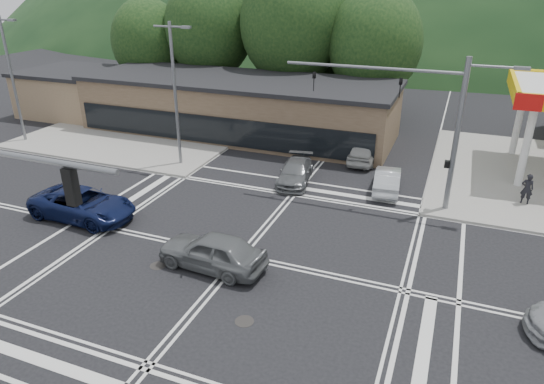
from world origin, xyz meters
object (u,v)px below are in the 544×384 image
(car_queue_b, at_px, (364,151))
(car_blue_west, at_px, (83,204))
(car_queue_a, at_px, (387,180))
(pedestrian, at_px, (527,189))
(car_northbound, at_px, (295,172))
(car_grey_center, at_px, (212,251))

(car_queue_b, bearing_deg, car_blue_west, 47.17)
(car_queue_a, relative_size, pedestrian, 2.38)
(pedestrian, bearing_deg, car_blue_west, 26.67)
(car_blue_west, bearing_deg, pedestrian, -63.75)
(car_blue_west, height_order, car_northbound, car_blue_west)
(car_blue_west, height_order, car_queue_a, car_blue_west)
(car_grey_center, height_order, car_northbound, car_grey_center)
(car_grey_center, bearing_deg, car_queue_b, 171.45)
(car_blue_west, bearing_deg, car_northbound, -43.94)
(car_queue_b, xyz_separation_m, pedestrian, (9.54, -3.65, 0.27))
(car_grey_center, xyz_separation_m, pedestrian, (12.87, 11.60, 0.20))
(car_grey_center, distance_m, car_northbound, 10.25)
(car_northbound, bearing_deg, car_queue_b, 48.94)
(car_grey_center, xyz_separation_m, car_northbound, (0.22, 10.24, -0.16))
(car_blue_west, xyz_separation_m, car_northbound, (8.59, 8.50, -0.14))
(car_queue_a, distance_m, pedestrian, 7.31)
(car_queue_a, relative_size, car_northbound, 0.92)
(car_blue_west, xyz_separation_m, pedestrian, (21.24, 9.85, 0.23))
(car_northbound, relative_size, pedestrian, 2.58)
(car_blue_west, distance_m, car_northbound, 12.09)
(car_northbound, distance_m, pedestrian, 12.73)
(car_grey_center, xyz_separation_m, car_queue_a, (5.59, 10.96, -0.13))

